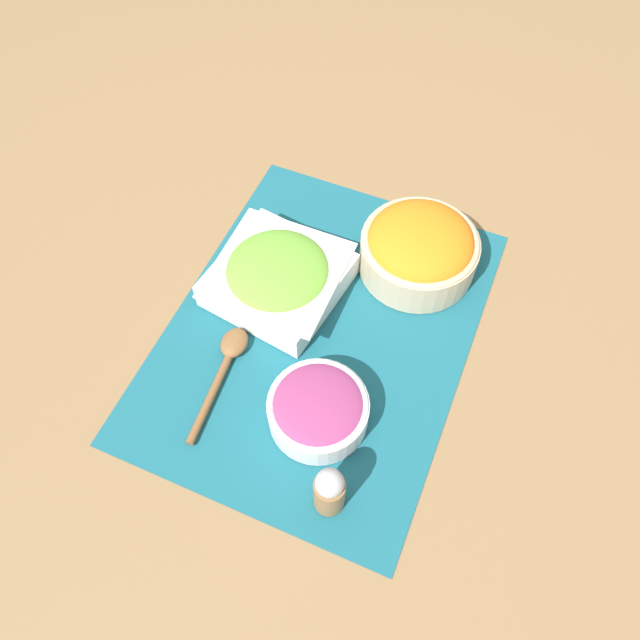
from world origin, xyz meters
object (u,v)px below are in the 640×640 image
(wooden_spoon, at_px, (227,360))
(pepper_shaker, at_px, (329,490))
(carrot_bowl, at_px, (419,248))
(onion_bowl, at_px, (318,409))
(lettuce_bowl, at_px, (278,276))

(wooden_spoon, height_order, pepper_shaker, pepper_shaker)
(carrot_bowl, bearing_deg, wooden_spoon, -35.66)
(wooden_spoon, bearing_deg, pepper_shaker, 58.94)
(onion_bowl, bearing_deg, wooden_spoon, -100.13)
(onion_bowl, height_order, pepper_shaker, pepper_shaker)
(onion_bowl, relative_size, lettuce_bowl, 0.66)
(lettuce_bowl, bearing_deg, pepper_shaker, 35.76)
(lettuce_bowl, bearing_deg, onion_bowl, 38.76)
(carrot_bowl, height_order, wooden_spoon, carrot_bowl)
(lettuce_bowl, distance_m, wooden_spoon, 0.15)
(onion_bowl, relative_size, wooden_spoon, 0.73)
(lettuce_bowl, xyz_separation_m, pepper_shaker, (0.28, 0.20, 0.01))
(lettuce_bowl, height_order, wooden_spoon, lettuce_bowl)
(carrot_bowl, relative_size, wooden_spoon, 0.97)
(carrot_bowl, bearing_deg, pepper_shaker, 2.35)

